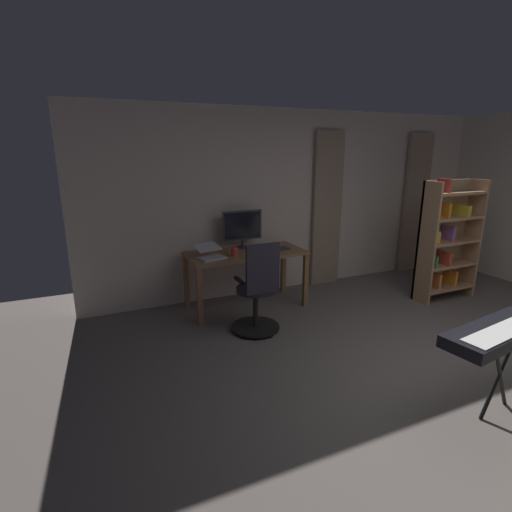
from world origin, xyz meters
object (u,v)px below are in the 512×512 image
Objects in this scene: laptop at (210,254)px; piano_keyboard at (508,329)px; desk at (246,259)px; bookshelf at (446,241)px; computer_keyboard at (274,249)px; office_chair at (258,293)px; computer_monitor at (242,227)px; mug_coffee at (234,251)px.

laptop reaches higher than piano_keyboard.
desk is 0.91× the size of bookshelf.
laptop is at bearing 2.39° from computer_keyboard.
office_chair reaches higher than laptop.
computer_monitor is at bearing -21.81° from bookshelf.
laptop reaches higher than desk.
piano_keyboard is (-1.17, 2.73, -0.09)m from mug_coffee.
laptop is (0.33, -0.68, 0.32)m from office_chair.
mug_coffee is 2.94m from bookshelf.
bookshelf is 2.64m from piano_keyboard.
computer_keyboard is 0.25× the size of bookshelf.
mug_coffee is at bearing -13.81° from bookshelf.
piano_keyboard is at bearing 113.13° from mug_coffee.
desk is at bearing -16.91° from bookshelf.
bookshelf reaches higher than piano_keyboard.
office_chair is 2.36m from piano_keyboard.
laptop is (0.88, 0.04, 0.04)m from computer_keyboard.
laptop is at bearing 31.20° from computer_monitor.
computer_keyboard is 0.58m from mug_coffee.
computer_monitor is 0.70m from laptop.
computer_monitor is 0.52m from computer_keyboard.
laptop reaches higher than mug_coffee.
computer_monitor reaches higher than mug_coffee.
computer_monitor reaches higher than office_chair.
computer_keyboard is at bearing -17.97° from bookshelf.
office_chair reaches higher than piano_keyboard.
desk is at bearing -79.04° from piano_keyboard.
desk is 3.71× the size of computer_keyboard.
bookshelf is at bearing 162.03° from computer_keyboard.
mug_coffee is 0.08× the size of bookshelf.
computer_monitor is 3.22m from piano_keyboard.
computer_monitor is 2.81m from bookshelf.
office_chair reaches higher than computer_keyboard.
bookshelf reaches higher than computer_keyboard.
laptop is 0.23× the size of bookshelf.
mug_coffee reaches higher than desk.
bookshelf is at bearing 154.83° from laptop.
office_chair is 0.75m from mug_coffee.
piano_keyboard is (1.69, 2.03, -0.10)m from bookshelf.
bookshelf is (-2.65, 0.81, 0.16)m from desk.
office_chair is at bearing 91.60° from mug_coffee.
computer_keyboard is (-0.56, -0.72, 0.28)m from office_chair.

